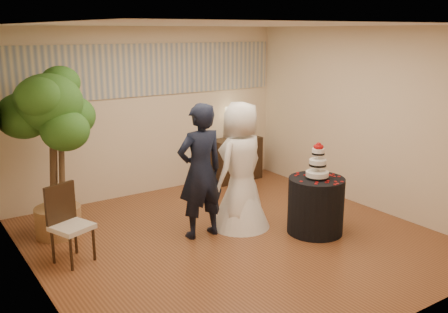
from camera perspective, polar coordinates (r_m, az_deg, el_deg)
floor at (r=6.83m, az=1.19°, el=-9.38°), size 5.00×5.00×0.00m
ceiling at (r=6.26m, az=1.33°, el=14.82°), size 5.00×5.00×0.00m
wall_back at (r=8.53m, az=-8.50°, el=5.08°), size 5.00×0.06×2.80m
wall_front at (r=4.65m, az=19.32°, el=-3.30°), size 5.00×0.06×2.80m
wall_left at (r=5.40m, az=-20.99°, el=-1.07°), size 0.06×5.00×2.80m
wall_right at (r=8.08m, az=15.96°, el=4.17°), size 0.06×5.00×2.80m
mural_border at (r=8.43m, az=-8.62°, el=9.76°), size 4.90×0.02×0.85m
groom at (r=6.64m, az=-2.71°, el=-1.70°), size 0.67×0.45×1.83m
bride at (r=6.97m, az=1.92°, el=-1.05°), size 1.10×1.08×1.80m
cake_table at (r=7.02m, az=10.44°, el=-5.53°), size 0.99×0.99×0.78m
wedding_cake at (r=6.83m, az=10.68°, el=-0.45°), size 0.31×0.31×0.50m
console at (r=9.30m, az=1.39°, el=-0.32°), size 0.98×0.48×0.79m
table_lamp at (r=9.15m, az=1.41°, el=3.84°), size 0.29×0.29×0.58m
ficus_tree at (r=6.97m, az=-19.01°, el=0.41°), size 1.15×1.15×2.33m
side_chair at (r=6.29m, az=-16.99°, el=-7.48°), size 0.57×0.58×0.95m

